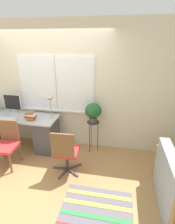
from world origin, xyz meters
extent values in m
plane|color=tan|center=(0.00, 0.00, 0.00)|extent=(14.00, 14.00, 0.00)
cube|color=beige|center=(0.00, 0.70, 1.35)|extent=(9.00, 0.06, 2.70)
cube|color=white|center=(-0.33, 0.66, 1.42)|extent=(0.82, 0.02, 1.21)
cube|color=white|center=(-0.33, 0.65, 1.42)|extent=(0.75, 0.01, 1.14)
cube|color=white|center=(0.51, 0.66, 1.42)|extent=(0.82, 0.02, 1.21)
cube|color=white|center=(0.51, 0.65, 1.42)|extent=(0.75, 0.01, 1.14)
cube|color=white|center=(0.09, 0.67, 0.83)|extent=(1.71, 0.11, 0.04)
cube|color=#B2B7BC|center=(-0.76, 0.31, 0.74)|extent=(1.85, 0.62, 0.03)
cube|color=#4C4C51|center=(-0.07, 0.31, 0.36)|extent=(0.40, 0.54, 0.72)
cylinder|color=silver|center=(-0.89, 0.47, 0.76)|extent=(0.16, 0.16, 0.02)
cylinder|color=silver|center=(-0.89, 0.47, 0.81)|extent=(0.05, 0.05, 0.08)
cube|color=silver|center=(-0.89, 0.47, 1.02)|extent=(0.39, 0.02, 0.35)
cube|color=black|center=(-0.89, 0.46, 1.02)|extent=(0.37, 0.01, 0.32)
cube|color=silver|center=(-0.86, 0.13, 0.77)|extent=(0.36, 0.14, 0.02)
ellipsoid|color=silver|center=(-0.59, 0.14, 0.77)|extent=(0.04, 0.07, 0.04)
cylinder|color=#BCB299|center=(0.05, 0.37, 0.76)|extent=(0.12, 0.12, 0.01)
cylinder|color=#BCB299|center=(0.05, 0.37, 0.98)|extent=(0.02, 0.02, 0.41)
ellipsoid|color=#BCB299|center=(0.05, 0.37, 1.21)|extent=(0.13, 0.13, 0.09)
cube|color=olive|center=(-0.34, 0.20, 0.77)|extent=(0.17, 0.15, 0.02)
cube|color=yellow|center=(-0.35, 0.21, 0.80)|extent=(0.16, 0.11, 0.04)
cube|color=red|center=(-0.35, 0.22, 0.83)|extent=(0.22, 0.16, 0.04)
cube|color=white|center=(-0.34, 0.20, 0.87)|extent=(0.22, 0.13, 0.04)
cube|color=olive|center=(-0.35, 0.22, 0.91)|extent=(0.19, 0.18, 0.04)
cylinder|color=brown|center=(-0.43, -0.54, 0.21)|extent=(0.04, 0.04, 0.41)
cylinder|color=brown|center=(-0.83, -0.19, 0.21)|extent=(0.04, 0.04, 0.41)
cylinder|color=brown|center=(-0.45, -0.17, 0.21)|extent=(0.04, 0.04, 0.41)
cube|color=red|center=(-0.63, -0.36, 0.41)|extent=(0.45, 0.43, 0.06)
cube|color=brown|center=(-0.64, -0.14, 0.66)|extent=(0.39, 0.05, 0.43)
cube|color=#47474C|center=(0.42, -0.27, 0.01)|extent=(0.29, 0.05, 0.03)
cube|color=#47474C|center=(0.52, -0.41, 0.01)|extent=(0.11, 0.29, 0.03)
cube|color=#47474C|center=(0.68, -0.35, 0.01)|extent=(0.26, 0.19, 0.03)
cube|color=#47474C|center=(0.67, -0.18, 0.01)|extent=(0.25, 0.21, 0.03)
cube|color=#47474C|center=(0.51, -0.13, 0.01)|extent=(0.14, 0.28, 0.03)
cylinder|color=#333338|center=(0.56, -0.27, 0.21)|extent=(0.04, 0.04, 0.36)
cube|color=red|center=(0.56, -0.27, 0.42)|extent=(0.45, 0.43, 0.06)
cube|color=brown|center=(0.57, -0.49, 0.68)|extent=(0.40, 0.05, 0.44)
cube|color=#9EA8B2|center=(2.20, -0.71, 0.62)|extent=(0.16, 1.06, 0.42)
cylinder|color=#333338|center=(0.93, 0.46, 0.69)|extent=(0.25, 0.25, 0.02)
cylinder|color=#333338|center=(1.04, 0.46, 0.34)|extent=(0.01, 0.01, 0.68)
cylinder|color=#333338|center=(0.87, 0.56, 0.34)|extent=(0.01, 0.01, 0.68)
cylinder|color=#333338|center=(0.87, 0.37, 0.34)|extent=(0.01, 0.01, 0.68)
cylinder|color=#514C47|center=(0.93, 0.46, 0.76)|extent=(0.17, 0.17, 0.11)
ellipsoid|color=#235B2D|center=(0.93, 0.46, 0.96)|extent=(0.34, 0.34, 0.30)
cube|color=slate|center=(1.23, -1.04, 0.00)|extent=(1.04, 0.86, 0.01)
cube|color=#388E4C|center=(1.23, -1.13, 0.01)|extent=(1.02, 0.07, 0.00)
cube|color=#DBCC4C|center=(1.23, -0.94, 0.01)|extent=(1.02, 0.07, 0.00)
cube|color=#DBCC4C|center=(1.23, -0.75, 0.01)|extent=(1.02, 0.07, 0.00)
camera|label=1|loc=(1.44, -2.82, 2.27)|focal=28.00mm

